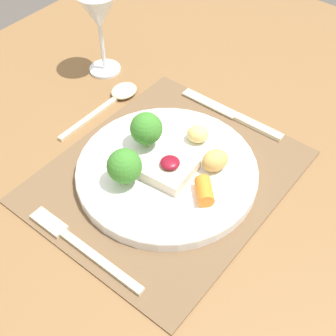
% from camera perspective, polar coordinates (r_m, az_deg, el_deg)
% --- Properties ---
extents(dining_table, '(1.40, 1.17, 0.74)m').
position_cam_1_polar(dining_table, '(0.84, -0.13, -4.57)').
color(dining_table, brown).
rests_on(dining_table, ground_plane).
extents(placemat, '(0.42, 0.35, 0.00)m').
position_cam_1_polar(placemat, '(0.78, -0.14, -0.94)').
color(placemat, brown).
rests_on(placemat, dining_table).
extents(dinner_plate, '(0.30, 0.30, 0.08)m').
position_cam_1_polar(dinner_plate, '(0.76, -0.23, -0.03)').
color(dinner_plate, white).
rests_on(dinner_plate, placemat).
extents(fork, '(0.02, 0.22, 0.01)m').
position_cam_1_polar(fork, '(0.70, -11.01, -9.02)').
color(fork, beige).
rests_on(fork, placemat).
extents(knife, '(0.02, 0.22, 0.01)m').
position_cam_1_polar(knife, '(0.88, 8.49, 6.16)').
color(knife, beige).
rests_on(knife, placemat).
extents(spoon, '(0.20, 0.05, 0.02)m').
position_cam_1_polar(spoon, '(0.93, -6.20, 8.72)').
color(spoon, beige).
rests_on(spoon, dining_table).
extents(wine_glass_near, '(0.08, 0.08, 0.17)m').
position_cam_1_polar(wine_glass_near, '(0.94, -8.46, 17.92)').
color(wine_glass_near, white).
rests_on(wine_glass_near, dining_table).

